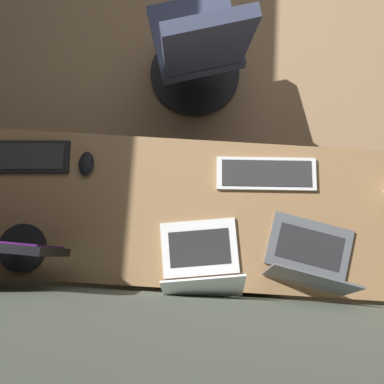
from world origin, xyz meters
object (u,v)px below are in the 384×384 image
Objects in this scene: laptop_left at (201,263)px; keyboard_main at (20,157)px; drawer_pedestal at (237,228)px; laptop_leftmost at (310,260)px; keyboard_spare at (266,174)px; office_chair at (199,50)px; mouse_main at (86,164)px.

keyboard_main is at bearing -26.77° from laptop_left.
laptop_left is (0.19, 0.18, 0.43)m from drawer_pedestal.
laptop_leftmost is 0.43m from laptop_left.
drawer_pedestal is 1.83× the size of laptop_leftmost.
keyboard_main and keyboard_spare have the same top height.
keyboard_main is (0.80, -0.40, -0.04)m from laptop_left.
keyboard_spare is at bearing 114.74° from office_chair.
keyboard_spare is (-0.26, -0.39, -0.04)m from laptop_left.
mouse_main is at bearing 57.93° from office_chair.
drawer_pedestal is 1.95× the size of laptop_left.
keyboard_spare is at bearing -179.66° from mouse_main.
keyboard_main is at bearing 43.45° from office_chair.
laptop_left is at bearing 44.16° from drawer_pedestal.
keyboard_spare is 0.44× the size of office_chair.
office_chair is (0.50, -1.05, -0.33)m from laptop_leftmost.
drawer_pedestal is 0.52m from laptop_leftmost.
mouse_main is (0.51, -0.39, -0.03)m from laptop_left.
laptop_left is at bearing 153.23° from keyboard_main.
laptop_leftmost is at bearing -174.68° from laptop_left.
laptop_left is at bearing 5.32° from laptop_leftmost.
laptop_leftmost is 1.06× the size of laptop_left.
laptop_leftmost is at bearing 116.71° from keyboard_spare.
laptop_leftmost reaches higher than mouse_main.
drawer_pedestal is at bearing 71.57° from keyboard_spare.
laptop_left reaches higher than keyboard_spare.
keyboard_spare is at bearing -108.43° from drawer_pedestal.
mouse_main reaches higher than keyboard_main.
keyboard_spare is 0.77m from mouse_main.
laptop_leftmost is 1.28m from keyboard_main.
office_chair is at bearing -136.55° from keyboard_main.
laptop_left reaches higher than drawer_pedestal.
mouse_main reaches higher than drawer_pedestal.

